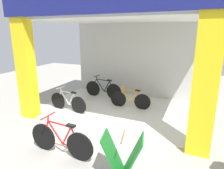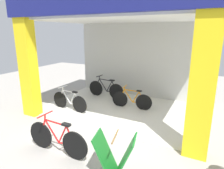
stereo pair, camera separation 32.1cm
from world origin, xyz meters
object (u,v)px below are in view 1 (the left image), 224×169
(bicycle_inside_2, at_px, (68,102))
(bicycle_inside_0, at_px, (130,100))
(bicycle_parked_0, at_px, (61,140))
(bicycle_inside_1, at_px, (103,89))
(sandwich_board_sign, at_px, (123,156))

(bicycle_inside_2, bearing_deg, bicycle_inside_0, 31.46)
(bicycle_inside_0, height_order, bicycle_inside_2, bicycle_inside_2)
(bicycle_inside_0, height_order, bicycle_parked_0, bicycle_parked_0)
(bicycle_parked_0, bearing_deg, bicycle_inside_0, 81.53)
(bicycle_inside_2, bearing_deg, bicycle_inside_1, 75.84)
(bicycle_inside_2, height_order, sandwich_board_sign, sandwich_board_sign)
(bicycle_inside_1, xyz_separation_m, bicycle_inside_2, (-0.47, -1.86, -0.03))
(bicycle_inside_1, distance_m, bicycle_parked_0, 4.18)
(bicycle_inside_0, xyz_separation_m, bicycle_inside_1, (-1.45, 0.68, 0.04))
(bicycle_parked_0, relative_size, sandwich_board_sign, 1.87)
(bicycle_inside_1, bearing_deg, bicycle_parked_0, -76.90)
(bicycle_inside_0, relative_size, bicycle_parked_0, 0.89)
(bicycle_inside_2, distance_m, sandwich_board_sign, 3.76)
(bicycle_inside_0, height_order, sandwich_board_sign, sandwich_board_sign)
(bicycle_inside_0, relative_size, bicycle_inside_1, 0.89)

